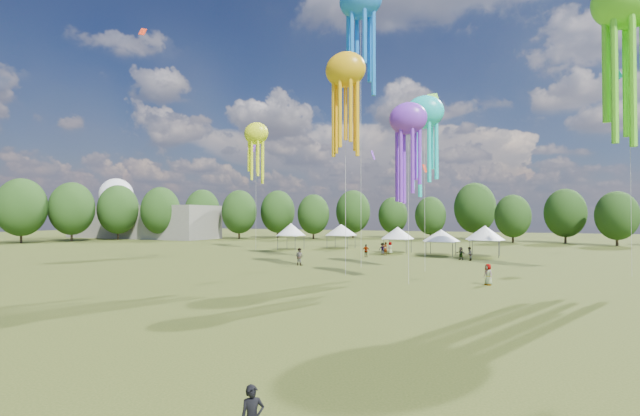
% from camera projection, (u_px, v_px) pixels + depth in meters
% --- Properties ---
extents(ground, '(300.00, 300.00, 0.00)m').
position_uv_depth(ground, '(78.00, 376.00, 14.98)').
color(ground, '#384416').
rests_on(ground, ground).
extents(spectator_near, '(1.04, 0.87, 1.92)m').
position_uv_depth(spectator_near, '(299.00, 257.00, 48.87)').
color(spectator_near, gray).
rests_on(spectator_near, ground).
extents(spectators_far, '(17.34, 25.74, 1.84)m').
position_uv_depth(spectators_far, '(417.00, 252.00, 55.90)').
color(spectators_far, gray).
rests_on(spectators_far, ground).
extents(festival_tents, '(34.46, 11.36, 4.34)m').
position_uv_depth(festival_tents, '(386.00, 232.00, 66.45)').
color(festival_tents, '#47474C').
rests_on(festival_tents, ground).
extents(show_kites, '(52.73, 27.05, 30.70)m').
position_uv_depth(show_kites, '(443.00, 74.00, 45.70)').
color(show_kites, '#E8A80E').
rests_on(show_kites, ground).
extents(small_kites, '(79.84, 57.90, 46.81)m').
position_uv_depth(small_kites, '(402.00, 2.00, 53.25)').
color(small_kites, '#E8A80E').
rests_on(small_kites, ground).
extents(treeline, '(201.57, 95.24, 13.43)m').
position_uv_depth(treeline, '(401.00, 210.00, 73.76)').
color(treeline, '#38281C').
rests_on(treeline, ground).
extents(hangar, '(40.00, 12.00, 8.00)m').
position_uv_depth(hangar, '(142.00, 222.00, 110.13)').
color(hangar, gray).
rests_on(hangar, ground).
extents(radome, '(9.00, 9.00, 16.00)m').
position_uv_depth(radome, '(116.00, 200.00, 122.24)').
color(radome, white).
rests_on(radome, ground).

